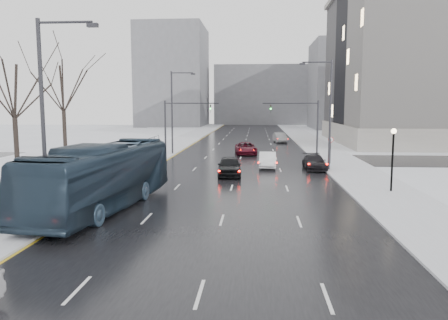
% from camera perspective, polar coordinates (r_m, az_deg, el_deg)
% --- Properties ---
extents(road, '(16.00, 150.00, 0.04)m').
position_cam_1_polar(road, '(60.47, 2.56, 1.51)').
color(road, black).
rests_on(road, ground).
extents(cross_road, '(130.00, 10.00, 0.04)m').
position_cam_1_polar(cross_road, '(48.54, 2.14, 0.11)').
color(cross_road, black).
rests_on(cross_road, ground).
extents(sidewalk_left, '(5.00, 150.00, 0.16)m').
position_cam_1_polar(sidewalk_left, '(61.66, -7.25, 1.63)').
color(sidewalk_left, silver).
rests_on(sidewalk_left, ground).
extents(sidewalk_right, '(5.00, 150.00, 0.16)m').
position_cam_1_polar(sidewalk_right, '(61.06, 12.46, 1.46)').
color(sidewalk_right, silver).
rests_on(sidewalk_right, ground).
extents(park_strip, '(14.00, 150.00, 0.12)m').
position_cam_1_polar(park_strip, '(64.23, -15.58, 1.62)').
color(park_strip, white).
rests_on(park_strip, ground).
extents(tree_park_d, '(8.75, 8.75, 12.50)m').
position_cam_1_polar(tree_park_d, '(39.80, -25.27, -2.18)').
color(tree_park_d, black).
rests_on(tree_park_d, ground).
extents(tree_park_e, '(9.45, 9.45, 13.50)m').
position_cam_1_polar(tree_park_e, '(48.81, -19.93, -0.30)').
color(tree_park_e, black).
rests_on(tree_park_e, ground).
extents(iron_fence, '(0.06, 70.00, 1.30)m').
position_cam_1_polar(iron_fence, '(33.95, -21.59, -1.95)').
color(iron_fence, black).
rests_on(iron_fence, sidewalk_left).
extents(streetlight_r_mid, '(2.95, 0.25, 10.00)m').
position_cam_1_polar(streetlight_r_mid, '(40.65, 13.40, 6.46)').
color(streetlight_r_mid, '#2D2D33').
rests_on(streetlight_r_mid, ground).
extents(streetlight_l_near, '(2.95, 0.25, 10.00)m').
position_cam_1_polar(streetlight_l_near, '(22.46, -22.10, 5.68)').
color(streetlight_l_near, '#2D2D33').
rests_on(streetlight_l_near, ground).
extents(streetlight_l_far, '(2.95, 0.25, 10.00)m').
position_cam_1_polar(streetlight_l_far, '(53.08, -6.58, 6.73)').
color(streetlight_l_far, '#2D2D33').
rests_on(streetlight_l_far, ground).
extents(lamppost_r_mid, '(0.36, 0.36, 4.28)m').
position_cam_1_polar(lamppost_r_mid, '(31.68, 21.19, 1.16)').
color(lamppost_r_mid, black).
rests_on(lamppost_r_mid, sidewalk_right).
extents(mast_signal_right, '(6.10, 0.33, 6.50)m').
position_cam_1_polar(mast_signal_right, '(48.50, 10.87, 4.82)').
color(mast_signal_right, '#2D2D33').
rests_on(mast_signal_right, ground).
extents(mast_signal_left, '(6.10, 0.33, 6.50)m').
position_cam_1_polar(mast_signal_left, '(49.03, -6.46, 4.93)').
color(mast_signal_left, '#2D2D33').
rests_on(mast_signal_left, ground).
extents(no_uturn_sign, '(0.60, 0.06, 2.70)m').
position_cam_1_polar(no_uturn_sign, '(44.92, 13.78, 2.26)').
color(no_uturn_sign, '#2D2D33').
rests_on(no_uturn_sign, sidewalk_right).
extents(bldg_far_right, '(24.00, 20.00, 22.00)m').
position_cam_1_polar(bldg_far_right, '(118.20, 17.30, 9.30)').
color(bldg_far_right, slate).
rests_on(bldg_far_right, ground).
extents(bldg_far_left, '(18.00, 22.00, 28.00)m').
position_cam_1_polar(bldg_far_left, '(127.63, -6.61, 10.75)').
color(bldg_far_left, slate).
rests_on(bldg_far_left, ground).
extents(bldg_far_center, '(30.00, 18.00, 18.00)m').
position_cam_1_polar(bldg_far_center, '(140.19, 5.21, 8.40)').
color(bldg_far_center, slate).
rests_on(bldg_far_center, ground).
extents(bus, '(4.77, 13.85, 3.78)m').
position_cam_1_polar(bus, '(26.02, -15.49, -2.08)').
color(bus, '#223343').
rests_on(bus, road).
extents(sedan_center_near, '(2.22, 4.94, 1.65)m').
position_cam_1_polar(sedan_center_near, '(36.96, 0.70, -0.80)').
color(sedan_center_near, black).
rests_on(sedan_center_near, road).
extents(sedan_right_near, '(1.70, 4.55, 1.49)m').
position_cam_1_polar(sedan_right_near, '(41.97, 5.72, 0.01)').
color(sedan_right_near, white).
rests_on(sedan_right_near, road).
extents(sedan_right_cross, '(2.97, 5.51, 1.47)m').
position_cam_1_polar(sedan_right_cross, '(53.07, 2.87, 1.53)').
color(sedan_right_cross, '#4D0D1C').
rests_on(sedan_right_cross, road).
extents(sedan_right_far, '(2.04, 4.71, 1.35)m').
position_cam_1_polar(sedan_right_far, '(41.51, 11.74, -0.28)').
color(sedan_right_far, black).
rests_on(sedan_right_far, road).
extents(sedan_right_distant, '(2.26, 4.93, 1.57)m').
position_cam_1_polar(sedan_right_distant, '(70.54, 7.33, 2.93)').
color(sedan_right_distant, gray).
rests_on(sedan_right_distant, road).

